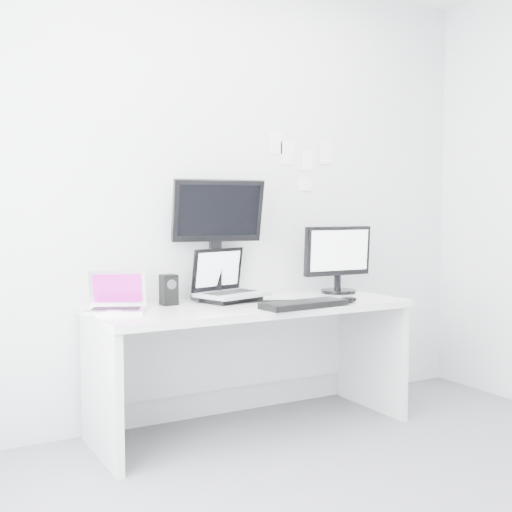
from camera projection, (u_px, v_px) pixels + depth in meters
name	position (u px, v px, depth m)	size (l,w,h in m)	color
back_wall	(223.00, 195.00, 4.00)	(3.60, 3.60, 0.00)	silver
desk	(251.00, 367.00, 3.76)	(1.80, 0.70, 0.73)	white
macbook	(115.00, 291.00, 3.39)	(0.30, 0.22, 0.22)	silver
speaker	(169.00, 290.00, 3.67)	(0.09, 0.09, 0.17)	black
dell_laptop	(232.00, 274.00, 3.80)	(0.38, 0.29, 0.32)	#A4A7AC
rear_monitor	(217.00, 238.00, 3.86)	(0.53, 0.19, 0.73)	black
samsung_monitor	(339.00, 259.00, 4.19)	(0.48, 0.22, 0.44)	black
keyboard	(304.00, 304.00, 3.58)	(0.49, 0.18, 0.03)	black
mouse	(348.00, 300.00, 3.75)	(0.12, 0.07, 0.04)	black
wall_note_0	(287.00, 153.00, 4.19)	(0.10, 0.00, 0.14)	white
wall_note_1	(307.00, 160.00, 4.26)	(0.09, 0.00, 0.13)	white
wall_note_2	(326.00, 153.00, 4.33)	(0.10, 0.00, 0.14)	white
wall_note_3	(304.00, 185.00, 4.27)	(0.11, 0.00, 0.08)	white
wall_note_4	(275.00, 143.00, 4.14)	(0.10, 0.00, 0.14)	white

